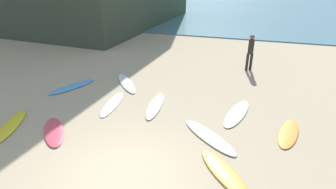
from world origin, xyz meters
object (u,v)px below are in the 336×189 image
at_px(surfboard_2, 155,105).
at_px(surfboard_4, 72,87).
at_px(surfboard_8, 237,113).
at_px(beachgoer_near, 251,51).
at_px(surfboard_9, 224,173).
at_px(surfboard_5, 112,104).
at_px(surfboard_1, 289,133).
at_px(surfboard_6, 209,137).
at_px(surfboard_3, 54,131).
at_px(surfboard_7, 10,126).
at_px(surfboard_0, 127,83).

distance_m(surfboard_2, surfboard_4, 4.19).
height_order(surfboard_8, beachgoer_near, beachgoer_near).
distance_m(surfboard_4, surfboard_9, 8.00).
bearing_deg(surfboard_5, surfboard_2, -175.86).
xyz_separation_m(surfboard_1, surfboard_2, (-4.75, 0.56, 0.01)).
height_order(surfboard_6, surfboard_8, surfboard_6).
distance_m(surfboard_3, surfboard_6, 5.01).
height_order(surfboard_3, surfboard_7, same).
bearing_deg(surfboard_6, surfboard_0, 94.27).
relative_size(surfboard_1, surfboard_3, 1.02).
bearing_deg(surfboard_5, surfboard_8, -179.75).
distance_m(surfboard_8, beachgoer_near, 5.07).
bearing_deg(surfboard_7, surfboard_4, -111.01).
relative_size(surfboard_6, surfboard_9, 1.15).
relative_size(surfboard_0, surfboard_1, 1.27).
bearing_deg(beachgoer_near, surfboard_8, -112.34).
bearing_deg(surfboard_8, surfboard_5, -159.53).
height_order(surfboard_4, surfboard_8, surfboard_4).
relative_size(surfboard_2, surfboard_8, 0.97).
bearing_deg(surfboard_3, surfboard_4, 74.80).
distance_m(surfboard_2, surfboard_8, 3.07).
height_order(surfboard_0, surfboard_2, surfboard_2).
xyz_separation_m(surfboard_3, beachgoer_near, (5.83, 7.94, 1.01)).
xyz_separation_m(surfboard_7, beachgoer_near, (7.45, 8.09, 1.01)).
height_order(surfboard_0, surfboard_8, surfboard_0).
height_order(surfboard_7, beachgoer_near, beachgoer_near).
distance_m(surfboard_6, surfboard_7, 6.62).
relative_size(surfboard_3, surfboard_9, 0.93).
bearing_deg(surfboard_5, surfboard_7, 37.49).
bearing_deg(surfboard_9, surfboard_6, 72.40).
relative_size(surfboard_1, surfboard_2, 0.86).
bearing_deg(surfboard_2, surfboard_1, 166.52).
height_order(surfboard_7, surfboard_8, surfboard_7).
bearing_deg(surfboard_7, surfboard_3, 164.74).
distance_m(surfboard_7, surfboard_8, 7.87).
relative_size(surfboard_7, beachgoer_near, 1.18).
bearing_deg(surfboard_3, beachgoer_near, 12.76).
height_order(surfboard_0, surfboard_1, surfboard_0).
height_order(surfboard_2, surfboard_7, surfboard_2).
height_order(surfboard_5, surfboard_7, surfboard_7).
height_order(surfboard_6, beachgoer_near, beachgoer_near).
relative_size(surfboard_0, surfboard_5, 1.13).
bearing_deg(surfboard_4, surfboard_1, 16.01).
xyz_separation_m(surfboard_2, surfboard_9, (2.97, -3.04, -0.01)).
bearing_deg(surfboard_3, surfboard_1, -24.69).
distance_m(surfboard_7, beachgoer_near, 11.04).
bearing_deg(surfboard_4, surfboard_8, 20.97).
height_order(surfboard_4, surfboard_6, surfboard_4).
height_order(surfboard_2, surfboard_6, surfboard_2).
distance_m(surfboard_4, surfboard_7, 3.47).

